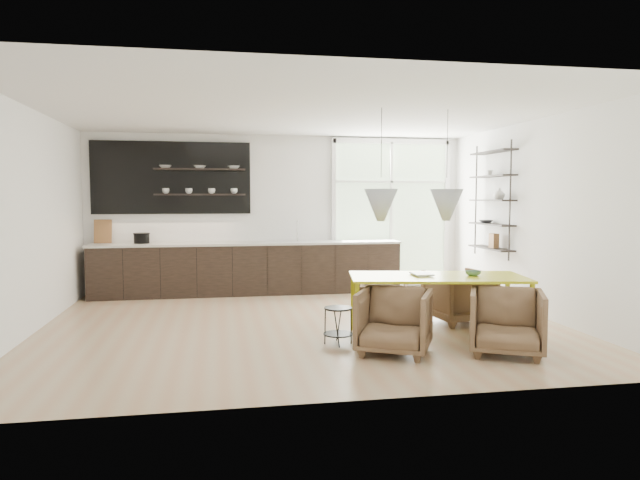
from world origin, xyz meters
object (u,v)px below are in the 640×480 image
Objects in this scene: armchair_back_left at (384,304)px; armchair_front_left at (394,321)px; armchair_front_right at (507,322)px; dining_table at (437,280)px; wire_stool at (338,321)px; armchair_back_right at (459,296)px.

armchair_front_left is at bearing 94.65° from armchair_back_left.
armchair_front_right is (1.22, -0.26, 0.00)m from armchair_front_left.
dining_table reaches higher than armchair_front_left.
armchair_back_left is (-0.45, 0.79, -0.43)m from dining_table.
armchair_front_left is 1.80× the size of wire_stool.
wire_stool is (-1.76, 0.75, -0.08)m from armchair_front_right.
dining_table is at bearing 4.05° from wire_stool.
dining_table is 2.80× the size of armchair_back_right.
armchair_front_left is 1.25m from armchair_front_right.
armchair_back_right is 2.12m from wire_stool.
dining_table is 1.00m from armchair_back_left.
dining_table reaches higher than wire_stool.
dining_table is 1.04m from armchair_front_right.
armchair_back_left is at bearing 105.32° from armchair_front_left.
armchair_front_right is (0.49, -0.84, -0.36)m from dining_table.
dining_table is 5.10× the size of wire_stool.
armchair_back_left is 1.48× the size of wire_stool.
wire_stool is (-0.54, 0.49, -0.08)m from armchair_front_left.
armchair_back_right is at bearing -162.67° from armchair_back_left.
armchair_front_left is 1.00× the size of armchair_front_right.
armchair_front_right is at bearing 75.53° from armchair_back_right.
armchair_back_right is 1.82× the size of wire_stool.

